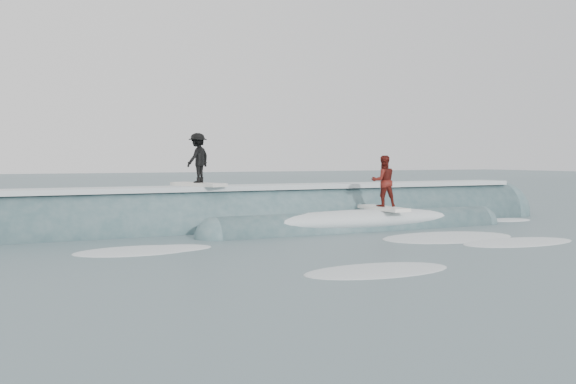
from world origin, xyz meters
name	(u,v)px	position (x,y,z in m)	size (l,w,h in m)	color
ground	(335,240)	(0.00, 0.00, 0.00)	(160.00, 160.00, 0.00)	#415A5F
breaking_wave	(286,225)	(0.25, 3.46, 0.04)	(20.74, 3.99, 2.43)	#38585F
surfer_black	(198,161)	(-2.45, 3.77, 2.01)	(1.21, 2.07, 1.56)	silver
surfer_red	(383,185)	(2.57, 1.57, 1.30)	(0.86, 2.00, 1.62)	white
whitewater	(394,242)	(1.04, -1.14, 0.00)	(15.15, 7.78, 0.10)	silver
far_swells	(131,201)	(-1.44, 17.65, 0.00)	(35.48, 8.65, 0.80)	#38585F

